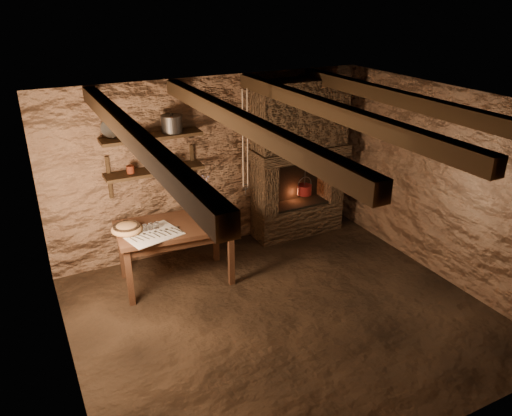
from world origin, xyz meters
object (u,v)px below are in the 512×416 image
iron_stockpot (172,125)px  red_pot (304,189)px  wooden_bowl (127,229)px  work_table (176,251)px  stoneware_jug (205,197)px

iron_stockpot → red_pot: size_ratio=0.48×
wooden_bowl → iron_stockpot: bearing=33.6°
work_table → stoneware_jug: (0.49, 0.19, 0.57)m
stoneware_jug → iron_stockpot: size_ratio=1.88×
work_table → wooden_bowl: wooden_bowl is taller
wooden_bowl → red_pot: red_pot is taller
work_table → stoneware_jug: stoneware_jug is taller
work_table → red_pot: 2.23m
work_table → wooden_bowl: (-0.56, 0.05, 0.41)m
stoneware_jug → red_pot: (1.67, 0.27, -0.29)m
wooden_bowl → work_table: bearing=-5.1°
work_table → wooden_bowl: size_ratio=3.94×
work_table → stoneware_jug: 0.78m
wooden_bowl → stoneware_jug: bearing=7.6°
work_table → red_pot: (2.16, 0.46, 0.28)m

